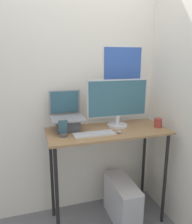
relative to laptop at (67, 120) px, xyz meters
The scene contains 10 objects.
wall_back 0.49m from the laptop, 31.77° to the left, with size 6.00×0.06×2.60m.
wall_side_right 1.10m from the laptop, 19.97° to the right, with size 0.05×6.00×2.60m.
desk 0.44m from the laptop, 17.60° to the right, with size 1.13×0.50×0.96m.
laptop is the anchor object (origin of this frame).
monitor 0.51m from the laptop, ahead, with size 0.61×0.20×0.46m.
keyboard 0.30m from the laptop, 45.97° to the right, with size 0.36×0.12×0.02m.
mouse 0.49m from the laptop, 28.63° to the right, with size 0.03×0.05×0.02m.
cell_phone 0.19m from the laptop, 111.18° to the right, with size 0.08×0.07×0.15m.
computer_tower 0.99m from the laptop, 19.31° to the right, with size 0.21×0.51×0.43m.
mug 0.87m from the laptop, 11.30° to the right, with size 0.07×0.07×0.08m.
Camera 1 is at (-0.68, -1.57, 1.60)m, focal length 35.00 mm.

